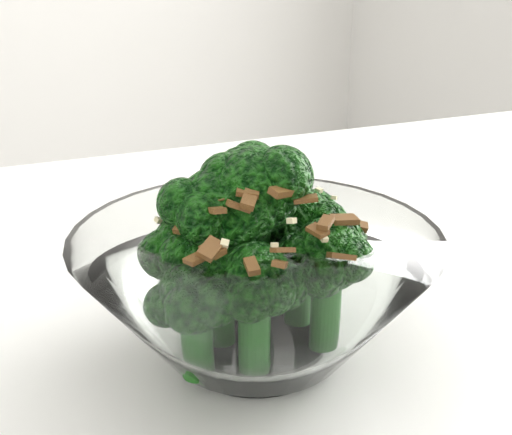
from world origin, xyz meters
TOP-DOWN VIEW (x-y plane):
  - table at (0.08, 0.09)m, footprint 1.37×1.10m
  - broccoli_dish at (-0.05, 0.07)m, footprint 0.21×0.21m

SIDE VIEW (x-z plane):
  - table at x=0.08m, z-range 0.31..1.06m
  - broccoli_dish at x=-0.05m, z-range 0.73..0.87m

